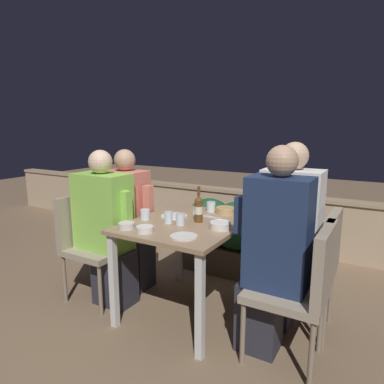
% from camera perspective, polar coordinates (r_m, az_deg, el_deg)
% --- Properties ---
extents(ground_plane, '(16.00, 16.00, 0.00)m').
position_cam_1_polar(ground_plane, '(2.92, -0.78, -19.20)').
color(ground_plane, '#7A6047').
extents(parapet_wall, '(9.00, 0.18, 0.68)m').
position_cam_1_polar(parapet_wall, '(4.29, 11.47, -4.41)').
color(parapet_wall, tan).
rests_on(parapet_wall, ground_plane).
extents(dining_table, '(0.82, 0.99, 0.75)m').
position_cam_1_polar(dining_table, '(2.65, -0.81, -7.06)').
color(dining_table, '#937556').
rests_on(dining_table, ground_plane).
extents(planter_hedge, '(1.13, 0.47, 0.74)m').
position_cam_1_polar(planter_hedge, '(3.44, 7.52, -7.05)').
color(planter_hedge, brown).
rests_on(planter_hedge, ground_plane).
extents(chair_left_near, '(0.47, 0.47, 0.89)m').
position_cam_1_polar(chair_left_near, '(3.08, -16.72, -7.04)').
color(chair_left_near, gray).
rests_on(chair_left_near, ground_plane).
extents(person_green_blouse, '(0.51, 0.26, 1.28)m').
position_cam_1_polar(person_green_blouse, '(2.91, -14.04, -5.89)').
color(person_green_blouse, '#282833').
rests_on(person_green_blouse, ground_plane).
extents(chair_left_far, '(0.47, 0.47, 0.89)m').
position_cam_1_polar(chair_left_far, '(3.32, -13.00, -5.53)').
color(chair_left_far, gray).
rests_on(chair_left_far, ground_plane).
extents(person_coral_top, '(0.47, 0.26, 1.27)m').
position_cam_1_polar(person_coral_top, '(3.16, -10.35, -4.38)').
color(person_coral_top, '#282833').
rests_on(person_coral_top, ground_plane).
extents(chair_right_near, '(0.47, 0.47, 0.89)m').
position_cam_1_polar(chair_right_near, '(2.25, 18.21, -13.97)').
color(chair_right_near, gray).
rests_on(chair_right_near, ground_plane).
extents(person_navy_jumper, '(0.48, 0.26, 1.36)m').
position_cam_1_polar(person_navy_jumper, '(2.23, 13.30, -9.77)').
color(person_navy_jumper, '#282833').
rests_on(person_navy_jumper, ground_plane).
extents(chair_right_far, '(0.47, 0.47, 0.89)m').
position_cam_1_polar(chair_right_far, '(2.57, 19.62, -10.80)').
color(chair_right_far, gray).
rests_on(chair_right_far, ground_plane).
extents(person_white_polo, '(0.49, 0.26, 1.36)m').
position_cam_1_polar(person_white_polo, '(2.56, 15.37, -7.15)').
color(person_white_polo, '#282833').
rests_on(person_white_polo, ground_plane).
extents(beer_bottle, '(0.06, 0.06, 0.27)m').
position_cam_1_polar(beer_bottle, '(2.59, 1.12, -2.78)').
color(beer_bottle, brown).
rests_on(beer_bottle, dining_table).
extents(plate_0, '(0.21, 0.21, 0.01)m').
position_cam_1_polar(plate_0, '(2.77, -3.00, -4.02)').
color(plate_0, white).
rests_on(plate_0, dining_table).
extents(plate_1, '(0.18, 0.18, 0.01)m').
position_cam_1_polar(plate_1, '(2.27, -1.38, -7.40)').
color(plate_1, silver).
rests_on(plate_1, dining_table).
extents(bowl_0, '(0.15, 0.15, 0.05)m').
position_cam_1_polar(bowl_0, '(2.45, 4.73, -5.47)').
color(bowl_0, silver).
rests_on(bowl_0, dining_table).
extents(bowl_1, '(0.16, 0.16, 0.05)m').
position_cam_1_polar(bowl_1, '(2.89, 5.56, -2.97)').
color(bowl_1, tan).
rests_on(bowl_1, dining_table).
extents(bowl_2, '(0.12, 0.12, 0.04)m').
position_cam_1_polar(bowl_2, '(2.39, -7.85, -6.10)').
color(bowl_2, silver).
rests_on(bowl_2, dining_table).
extents(bowl_3, '(0.12, 0.12, 0.04)m').
position_cam_1_polar(bowl_3, '(2.49, -10.87, -5.46)').
color(bowl_3, beige).
rests_on(bowl_3, dining_table).
extents(glass_cup_0, '(0.07, 0.07, 0.09)m').
position_cam_1_polar(glass_cup_0, '(2.53, -1.98, -4.56)').
color(glass_cup_0, silver).
rests_on(glass_cup_0, dining_table).
extents(glass_cup_1, '(0.08, 0.08, 0.08)m').
position_cam_1_polar(glass_cup_1, '(2.93, 3.18, -2.45)').
color(glass_cup_1, silver).
rests_on(glass_cup_1, dining_table).
extents(glass_cup_2, '(0.07, 0.07, 0.08)m').
position_cam_1_polar(glass_cup_2, '(2.70, -7.81, -3.74)').
color(glass_cup_2, silver).
rests_on(glass_cup_2, dining_table).
extents(glass_cup_3, '(0.06, 0.06, 0.09)m').
position_cam_1_polar(glass_cup_3, '(2.58, -3.95, -4.24)').
color(glass_cup_3, silver).
rests_on(glass_cup_3, dining_table).
extents(fork_0, '(0.09, 0.16, 0.01)m').
position_cam_1_polar(fork_0, '(2.94, 0.42, -3.16)').
color(fork_0, silver).
rests_on(fork_0, dining_table).
extents(fork_1, '(0.17, 0.04, 0.01)m').
position_cam_1_polar(fork_1, '(2.75, 3.31, -4.19)').
color(fork_1, silver).
rests_on(fork_1, dining_table).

